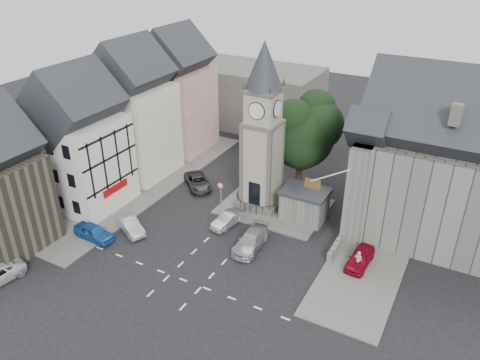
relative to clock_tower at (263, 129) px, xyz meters
The scene contains 23 objects.
ground 11.39m from the clock_tower, 90.00° to the right, with size 120.00×120.00×0.00m, color black.
pavement_west 15.00m from the clock_tower, behind, with size 6.00×30.00×0.14m, color #595651.
pavement_east 14.45m from the clock_tower, ahead, with size 6.00×26.00×0.14m, color #595651.
central_island 8.18m from the clock_tower, ahead, with size 10.00×8.00×0.16m, color #595651.
road_markings 15.74m from the clock_tower, 90.00° to the right, with size 20.00×8.00×0.01m, color silver.
clock_tower is the anchor object (origin of this frame).
stone_shelter 8.15m from the clock_tower, ahead, with size 4.30×3.30×3.08m.
town_tree 5.51m from the clock_tower, 68.23° to the left, with size 7.20×7.20×10.80m.
warning_sign_post 7.34m from the clock_tower, 141.37° to the right, with size 0.70×0.19×2.85m.
terrace_pink 17.51m from the clock_tower, 152.68° to the left, with size 8.10×7.60×12.80m.
terrace_cream 15.58m from the clock_tower, behind, with size 8.10×7.60×12.80m.
terrace_tudor 17.55m from the clock_tower, 152.73° to the right, with size 8.10×7.60×12.00m.
backdrop_west 23.69m from the clock_tower, 120.95° to the left, with size 20.00×10.00×8.00m, color #4C4944.
east_building 15.99m from the clock_tower, 10.92° to the left, with size 14.40×11.40×12.60m.
east_boundary_wall 12.15m from the clock_tower, 12.32° to the left, with size 0.40×16.00×0.90m, color #635F5B.
flagpole 9.01m from the clock_tower, 26.52° to the right, with size 3.68×0.10×2.74m.
car_west_blue 17.94m from the clock_tower, 129.45° to the right, with size 1.63×4.06×1.38m, color #1C4F9C.
car_west_silver 15.10m from the clock_tower, 129.53° to the right, with size 1.39×3.98×1.31m, color #B0B3B9.
car_west_grey 10.58m from the clock_tower, behind, with size 2.18×4.72×1.31m, color #2A2A2D.
car_island_silver 9.04m from the clock_tower, 101.42° to the right, with size 1.31×3.76×1.24m, color gray.
car_island_east 10.56m from the clock_tower, 70.58° to the right, with size 1.97×4.84×1.40m, color #9DA1A5.
car_east_red 14.58m from the clock_tower, 23.52° to the right, with size 1.61×3.99×1.36m, color maroon.
pedestrian 14.72m from the clock_tower, 26.37° to the right, with size 0.67×0.44×1.83m, color #AFA491.
Camera 1 is at (17.55, -28.80, 24.29)m, focal length 35.00 mm.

